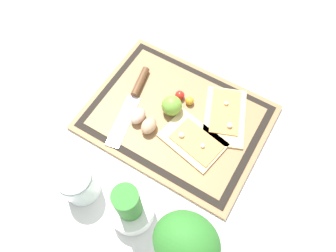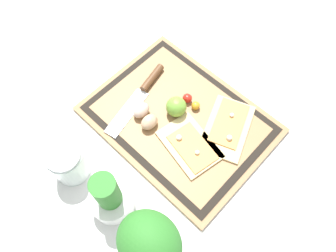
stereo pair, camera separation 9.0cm
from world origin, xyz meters
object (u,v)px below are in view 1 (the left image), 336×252
Objects in this scene: pizza_slice_far at (193,140)px; lime at (172,106)px; egg_pink at (138,116)px; herb_pot at (130,209)px; knife at (135,93)px; sauce_jar at (79,184)px; herb_glass at (186,245)px; cherry_tomato_red at (180,95)px; cherry_tomato_yellow at (190,101)px; egg_brown at (149,126)px; pizza_slice_near at (225,115)px.

lime is (0.10, -0.05, 0.02)m from pizza_slice_far.
herb_pot is (-0.13, 0.23, 0.03)m from egg_pink.
sauce_jar reaches higher than knife.
knife is 1.18× the size of herb_glass.
cherry_tomato_red is at bearing -58.96° from herb_glass.
herb_glass is (-0.34, 0.31, 0.11)m from knife.
cherry_tomato_red is at bearing -102.48° from sauce_jar.
lime reaches higher than cherry_tomato_yellow.
herb_pot is 0.77× the size of herb_glass.
egg_brown is 0.47× the size of sauce_jar.
herb_pot is (-0.09, 0.22, 0.03)m from egg_brown.
herb_glass reaches higher than herb_pot.
egg_pink is at bearing 46.92° from lime.
pizza_slice_far is (0.04, 0.11, 0.00)m from pizza_slice_near.
knife is at bearing -11.60° from pizza_slice_far.
herb_pot is 1.58× the size of sauce_jar.
egg_brown is 0.14m from cherry_tomato_red.
cherry_tomato_yellow is (-0.03, 0.00, -0.00)m from cherry_tomato_red.
pizza_slice_near is 4.17× the size of egg_brown.
cherry_tomato_red is (0.10, -0.10, 0.01)m from pizza_slice_far.
egg_pink is 0.89× the size of lime.
cherry_tomato_yellow is (0.07, -0.10, 0.01)m from pizza_slice_far.
egg_pink is at bearing 6.86° from pizza_slice_far.
cherry_tomato_red is (0.14, 0.01, 0.01)m from pizza_slice_near.
knife is 0.08m from egg_pink.
herb_glass is (-0.24, 0.23, 0.10)m from egg_brown.
pizza_slice_far is at bearing -173.14° from egg_pink.
pizza_slice_far reaches higher than knife.
egg_pink is at bearing -40.36° from herb_glass.
cherry_tomato_red is 0.37m from sauce_jar.
herb_pot reaches higher than egg_brown.
cherry_tomato_red is 1.11× the size of cherry_tomato_yellow.
lime is at bearing -133.08° from egg_pink.
egg_pink reaches higher than pizza_slice_far.
cherry_tomato_yellow is (-0.10, -0.12, -0.01)m from egg_pink.
herb_glass is at bearing 121.04° from cherry_tomato_red.
pizza_slice_far is 6.84× the size of cherry_tomato_red.
knife is 4.62× the size of lime.
knife is 5.19× the size of egg_pink.
egg_brown is at bearing -43.78° from herb_glass.
cherry_tomato_yellow is at bearing -62.89° from herb_glass.
herb_pot is (-0.06, 0.30, 0.02)m from lime.
cherry_tomato_red is 0.16× the size of herb_pot.
herb_glass reaches higher than egg_pink.
cherry_tomato_yellow is 0.38m from sauce_jar.
herb_glass is (-0.19, 0.36, 0.11)m from cherry_tomato_yellow.
knife is at bearing -42.38° from herb_glass.
cherry_tomato_yellow is at bearing -129.36° from egg_pink.
egg_brown is (0.13, 0.03, 0.01)m from pizza_slice_far.
knife is at bearing -83.11° from sauce_jar.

